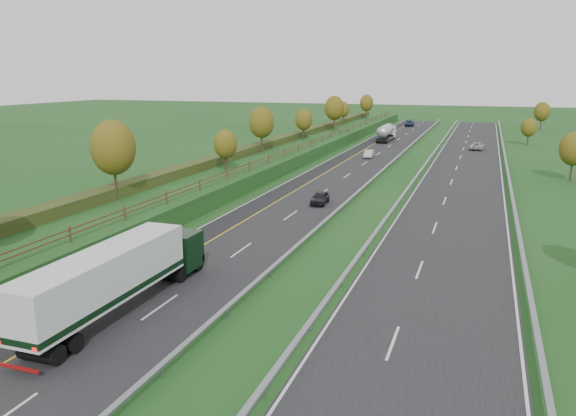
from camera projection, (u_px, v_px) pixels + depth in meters
name	position (u px, v px, depth m)	size (l,w,h in m)	color
ground	(391.00, 184.00, 72.04)	(400.00, 400.00, 0.00)	#184318
near_carriageway	(340.00, 174.00, 79.21)	(10.50, 200.00, 0.04)	black
far_carriageway	(462.00, 181.00, 73.89)	(10.50, 200.00, 0.04)	black
hard_shoulder	(315.00, 173.00, 80.42)	(3.00, 200.00, 0.04)	black
lane_markings	(385.00, 177.00, 77.03)	(26.75, 200.00, 0.01)	silver
embankment_left	(255.00, 163.00, 83.18)	(12.00, 200.00, 2.00)	#184318
hedge_left	(242.00, 152.00, 83.47)	(2.20, 180.00, 1.10)	#263515
fence_left	(282.00, 153.00, 80.95)	(0.12, 189.06, 1.20)	#422B19
median_barrier_near	(380.00, 172.00, 77.23)	(0.32, 200.00, 0.71)	gray
median_barrier_far	(418.00, 174.00, 75.59)	(0.32, 200.00, 0.71)	gray
outer_barrier_far	(509.00, 180.00, 71.88)	(0.32, 200.00, 0.71)	gray
trees_left	(247.00, 128.00, 78.73)	(6.64, 164.30, 7.66)	#2D2116
trees_far	(553.00, 132.00, 95.43)	(8.45, 118.60, 7.12)	#2D2116
box_lorry	(117.00, 275.00, 32.57)	(2.58, 16.28, 4.06)	black
road_tanker	(386.00, 132.00, 118.77)	(2.40, 11.22, 3.46)	silver
car_dark_near	(320.00, 198.00, 60.76)	(1.58, 3.93, 1.34)	black
car_silver_mid	(369.00, 154.00, 94.85)	(1.37, 3.92, 1.29)	silver
car_small_far	(409.00, 123.00, 152.92)	(2.27, 5.58, 1.62)	#13213B
car_oncoming	(477.00, 146.00, 104.95)	(2.31, 5.01, 1.39)	#B3B2B7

